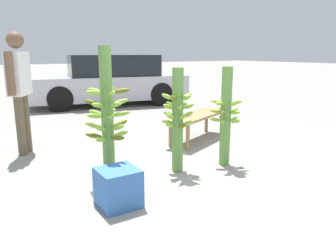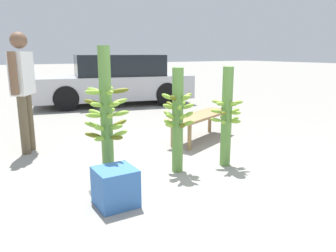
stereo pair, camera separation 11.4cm
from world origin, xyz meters
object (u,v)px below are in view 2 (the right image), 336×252
at_px(parked_car, 115,81).
at_px(produce_crate, 115,187).
at_px(market_bench, 201,118).
at_px(banana_stalk_right, 227,116).
at_px(vendor_person, 23,82).
at_px(banana_stalk_left, 106,117).
at_px(banana_stalk_center, 178,118).

relative_size(parked_car, produce_crate, 12.26).
distance_m(market_bench, produce_crate, 2.60).
xyz_separation_m(banana_stalk_right, parked_car, (0.76, 5.57, 0.01)).
bearing_deg(parked_car, vendor_person, 154.09).
relative_size(banana_stalk_left, market_bench, 1.00).
height_order(banana_stalk_center, produce_crate, banana_stalk_center).
relative_size(banana_stalk_left, produce_crate, 4.09).
distance_m(vendor_person, parked_car, 4.63).
bearing_deg(banana_stalk_center, market_bench, 42.57).
xyz_separation_m(banana_stalk_left, parked_car, (2.29, 5.41, -0.11)).
relative_size(banana_stalk_left, banana_stalk_center, 1.19).
bearing_deg(parked_car, banana_stalk_right, -175.57).
height_order(banana_stalk_right, parked_car, parked_car).
bearing_deg(banana_stalk_center, vendor_person, 128.47).
relative_size(banana_stalk_right, vendor_person, 0.74).
distance_m(banana_stalk_center, vendor_person, 2.34).
bearing_deg(vendor_person, produce_crate, 40.34).
bearing_deg(parked_car, banana_stalk_center, 177.68).
height_order(banana_stalk_left, banana_stalk_right, banana_stalk_left).
distance_m(banana_stalk_center, market_bench, 1.54).
bearing_deg(vendor_person, banana_stalk_left, 46.99).
height_order(banana_stalk_right, market_bench, banana_stalk_right).
distance_m(vendor_person, produce_crate, 2.47).
xyz_separation_m(market_bench, parked_car, (0.30, 4.42, 0.28)).
bearing_deg(market_bench, banana_stalk_right, -135.03).
height_order(banana_stalk_center, vendor_person, vendor_person).
bearing_deg(banana_stalk_left, produce_crate, -103.83).
xyz_separation_m(parked_car, produce_crate, (-2.41, -5.91, -0.47)).
distance_m(banana_stalk_right, market_bench, 1.27).
xyz_separation_m(banana_stalk_left, banana_stalk_center, (0.88, -0.03, -0.10)).
bearing_deg(market_bench, vendor_person, 139.69).
bearing_deg(produce_crate, market_bench, 35.23).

